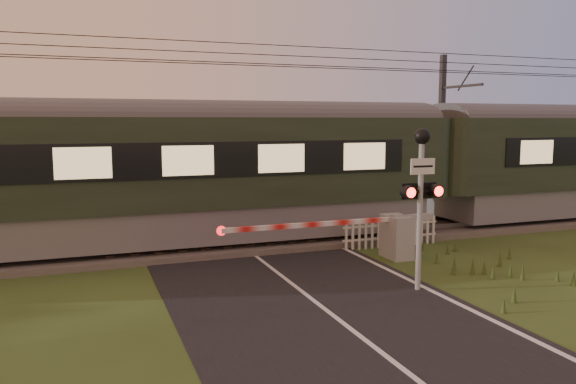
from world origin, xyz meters
name	(u,v)px	position (x,y,z in m)	size (l,w,h in m)	color
ground	(326,311)	(0.00, 0.00, 0.00)	(160.00, 160.00, 0.00)	#2D3916
road	(331,314)	(0.02, -0.23, 0.01)	(6.00, 140.00, 0.03)	black
track_bed	(240,243)	(0.00, 6.50, 0.07)	(140.00, 3.40, 0.39)	#47423D
overhead_wires	(238,56)	(0.00, 6.50, 5.72)	(120.00, 0.62, 0.62)	black
train	(428,164)	(6.77, 6.50, 2.33)	(43.97, 3.03, 4.10)	slate
boom_gate	(390,235)	(3.44, 3.35, 0.67)	(6.21, 0.93, 1.23)	gray
crossing_signal	(421,180)	(2.53, 0.55, 2.51)	(0.93, 0.37, 3.65)	gray
picket_fence	(391,233)	(4.23, 4.60, 0.45)	(3.24, 0.07, 0.88)	silver
catenary_mast	(442,133)	(8.89, 8.72, 3.32)	(0.20, 2.45, 6.37)	#2D2D30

